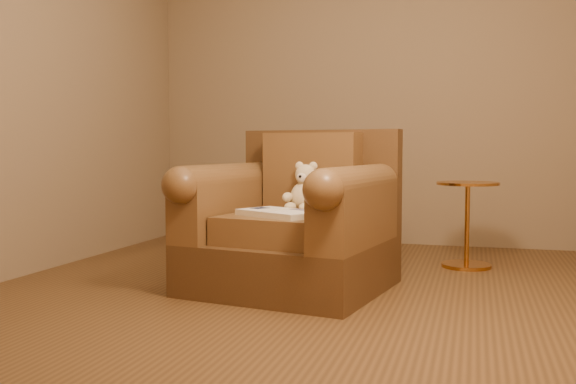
# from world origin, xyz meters

# --- Properties ---
(floor) EXTENTS (4.00, 4.00, 0.00)m
(floor) POSITION_xyz_m (0.00, 0.00, 0.00)
(floor) COLOR brown
(floor) RESTS_ON ground
(room) EXTENTS (4.02, 4.02, 2.71)m
(room) POSITION_xyz_m (0.00, 0.00, 1.71)
(room) COLOR #8E7757
(room) RESTS_ON ground
(armchair) EXTENTS (1.24, 1.20, 0.98)m
(armchair) POSITION_xyz_m (-0.16, -0.00, 0.38)
(armchair) COLOR #4E331A
(armchair) RESTS_ON floor
(teddy_bear) EXTENTS (0.23, 0.26, 0.31)m
(teddy_bear) POSITION_xyz_m (-0.12, 0.08, 0.58)
(teddy_bear) COLOR beige
(teddy_bear) RESTS_ON armchair
(guidebook) EXTENTS (0.54, 0.46, 0.04)m
(guidebook) POSITION_xyz_m (-0.18, -0.25, 0.48)
(guidebook) COLOR beige
(guidebook) RESTS_ON armchair
(side_table) EXTENTS (0.44, 0.44, 0.61)m
(side_table) POSITION_xyz_m (0.85, 0.99, 0.33)
(side_table) COLOR #BD7B34
(side_table) RESTS_ON floor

